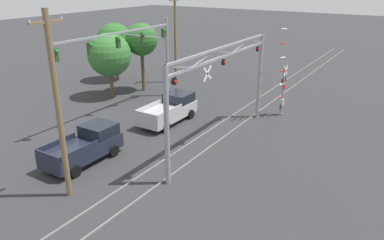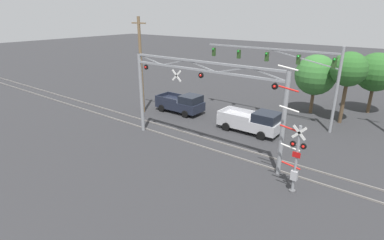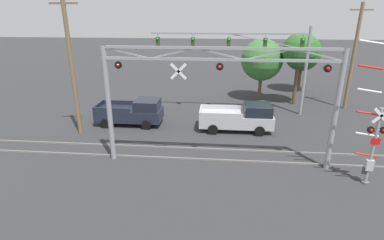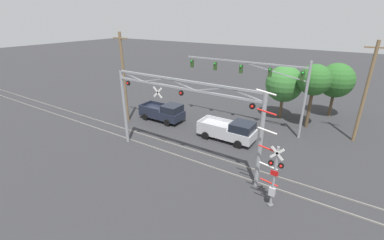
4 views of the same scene
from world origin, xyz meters
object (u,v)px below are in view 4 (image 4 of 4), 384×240
Objects in this scene: pickup_truck_lead at (229,130)px; background_tree_beyond_span at (284,84)px; utility_pole_left at (124,78)px; crossing_gantry at (181,109)px; background_tree_far_left_verge at (336,80)px; utility_pole_right at (365,92)px; background_tree_far_right_verge at (314,80)px; traffic_signal_span at (266,79)px; pickup_truck_following at (164,112)px; crossing_signal_mast at (272,173)px.

background_tree_beyond_span reaches higher than pickup_truck_lead.
crossing_gantry is at bearing -20.20° from utility_pole_left.
utility_pole_right is at bearing -65.17° from background_tree_far_left_verge.
background_tree_far_right_verge is at bearing 52.38° from pickup_truck_lead.
traffic_signal_span is 2.15× the size of background_tree_beyond_span.
background_tree_beyond_span is 0.90× the size of background_tree_far_right_verge.
utility_pole_right is 1.52× the size of background_tree_beyond_span.
pickup_truck_following is 0.76× the size of background_tree_far_right_verge.
background_tree_beyond_span reaches higher than pickup_truck_following.
traffic_signal_span is 4.85m from background_tree_far_right_verge.
traffic_signal_span is 1.36× the size of utility_pole_left.
pickup_truck_following is (-8.08, 0.49, -0.00)m from pickup_truck_lead.
utility_pole_left is (-9.74, 3.58, 0.43)m from crossing_gantry.
crossing_gantry is 14.19m from background_tree_beyond_span.
utility_pole_left is (-12.96, -5.73, -0.34)m from traffic_signal_span.
traffic_signal_span reaches higher than crossing_gantry.
pickup_truck_following is (-9.72, -3.52, -4.17)m from traffic_signal_span.
utility_pole_right is at bearing 45.43° from crossing_gantry.
traffic_signal_span is at bearing -141.26° from background_tree_far_right_verge.
crossing_gantry is 14.20m from background_tree_far_right_verge.
utility_pole_left is 18.89m from background_tree_far_right_verge.
background_tree_beyond_span is (0.74, 4.30, -1.25)m from traffic_signal_span.
crossing_gantry is 2.37× the size of pickup_truck_lead.
utility_pole_right is at bearing -12.11° from background_tree_far_right_verge.
crossing_gantry is at bearing -109.08° from traffic_signal_span.
crossing_signal_mast is at bearing -68.76° from traffic_signal_span.
utility_pole_left is 1.43× the size of background_tree_far_right_verge.
utility_pole_left is 22.42m from utility_pole_right.
traffic_signal_span reaches higher than pickup_truck_lead.
background_tree_far_right_verge is (-0.41, 13.80, 2.66)m from crossing_signal_mast.
crossing_gantry is at bearing -106.23° from background_tree_beyond_span.
background_tree_far_right_verge is (-4.26, 0.91, 0.31)m from utility_pole_right.
crossing_gantry is 2.07× the size of background_tree_far_left_verge.
background_tree_far_left_verge is at bearing 56.01° from traffic_signal_span.
crossing_gantry reaches higher than background_tree_beyond_span.
crossing_signal_mast is at bearing -77.13° from background_tree_beyond_span.
utility_pole_right is at bearing 17.60° from pickup_truck_following.
crossing_signal_mast is 1.17× the size of background_tree_far_left_verge.
crossing_signal_mast reaches higher than background_tree_beyond_span.
crossing_gantry is at bearing 168.85° from crossing_signal_mast.
background_tree_far_left_verge is at bearing 114.83° from utility_pole_right.
pickup_truck_following is 0.53× the size of utility_pole_left.
crossing_gantry reaches higher than pickup_truck_following.
traffic_signal_span is at bearing -165.25° from utility_pole_right.
pickup_truck_following is 18.99m from utility_pole_right.
traffic_signal_span is 4.54m from background_tree_beyond_span.
traffic_signal_span is at bearing 111.24° from crossing_signal_mast.
pickup_truck_lead is 8.09m from pickup_truck_following.
crossing_gantry is 2.13× the size of background_tree_beyond_span.
crossing_gantry is 0.99× the size of traffic_signal_span.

